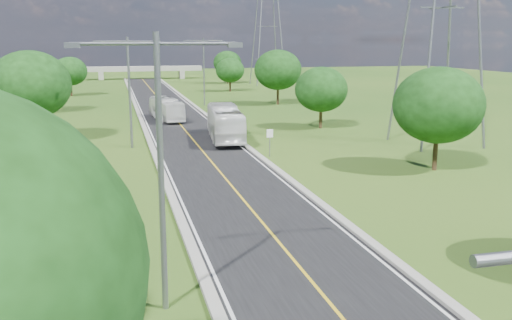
# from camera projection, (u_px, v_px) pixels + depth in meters

# --- Properties ---
(ground) EXTENTS (260.00, 260.00, 0.00)m
(ground) POSITION_uv_depth(u_px,v_px,m) (179.00, 123.00, 68.05)
(ground) COLOR #234714
(ground) RESTS_ON ground
(road) EXTENTS (8.00, 150.00, 0.06)m
(road) POSITION_uv_depth(u_px,v_px,m) (173.00, 116.00, 73.74)
(road) COLOR black
(road) RESTS_ON ground
(curb_left) EXTENTS (0.50, 150.00, 0.22)m
(curb_left) POSITION_uv_depth(u_px,v_px,m) (140.00, 117.00, 72.71)
(curb_left) COLOR gray
(curb_left) RESTS_ON ground
(curb_right) EXTENTS (0.50, 150.00, 0.22)m
(curb_right) POSITION_uv_depth(u_px,v_px,m) (206.00, 115.00, 74.74)
(curb_right) COLOR gray
(curb_right) RESTS_ON ground
(speed_limit_sign) EXTENTS (0.55, 0.09, 2.40)m
(speed_limit_sign) POSITION_uv_depth(u_px,v_px,m) (270.00, 138.00, 48.08)
(speed_limit_sign) COLOR slate
(speed_limit_sign) RESTS_ON ground
(overpass) EXTENTS (30.00, 3.00, 3.20)m
(overpass) POSITION_uv_depth(u_px,v_px,m) (142.00, 69.00, 143.46)
(overpass) COLOR gray
(overpass) RESTS_ON ground
(streetlight_near_left) EXTENTS (5.90, 0.25, 10.00)m
(streetlight_near_left) POSITION_uv_depth(u_px,v_px,m) (160.00, 151.00, 19.85)
(streetlight_near_left) COLOR slate
(streetlight_near_left) RESTS_ON ground
(streetlight_mid_left) EXTENTS (5.90, 0.25, 10.00)m
(streetlight_mid_left) POSITION_uv_depth(u_px,v_px,m) (129.00, 83.00, 51.16)
(streetlight_mid_left) COLOR slate
(streetlight_mid_left) RESTS_ON ground
(streetlight_far_right) EXTENTS (5.90, 0.25, 10.00)m
(streetlight_far_right) POSITION_uv_depth(u_px,v_px,m) (204.00, 66.00, 85.34)
(streetlight_far_right) COLOR slate
(streetlight_far_right) RESTS_ON ground
(power_tower_far) EXTENTS (9.00, 6.40, 28.00)m
(power_tower_far) POSITION_uv_depth(u_px,v_px,m) (268.00, 20.00, 123.55)
(power_tower_far) COLOR slate
(power_tower_far) RESTS_ON ground
(tree_lc) EXTENTS (7.56, 7.56, 8.79)m
(tree_lc) POSITION_uv_depth(u_px,v_px,m) (30.00, 85.00, 53.83)
(tree_lc) COLOR black
(tree_lc) RESTS_ON ground
(tree_ld) EXTENTS (6.72, 6.72, 7.82)m
(tree_ld) POSITION_uv_depth(u_px,v_px,m) (38.00, 76.00, 76.25)
(tree_ld) COLOR black
(tree_ld) RESTS_ON ground
(tree_le) EXTENTS (5.88, 5.88, 6.84)m
(tree_le) POSITION_uv_depth(u_px,v_px,m) (70.00, 71.00, 99.75)
(tree_le) COLOR black
(tree_le) RESTS_ON ground
(tree_rb) EXTENTS (6.72, 6.72, 7.82)m
(tree_rb) POSITION_uv_depth(u_px,v_px,m) (438.00, 105.00, 42.39)
(tree_rb) COLOR black
(tree_rb) RESTS_ON ground
(tree_rc) EXTENTS (5.88, 5.88, 6.84)m
(tree_rc) POSITION_uv_depth(u_px,v_px,m) (321.00, 89.00, 63.15)
(tree_rc) COLOR black
(tree_rc) RESTS_ON ground
(tree_rd) EXTENTS (7.14, 7.14, 8.30)m
(tree_rd) POSITION_uv_depth(u_px,v_px,m) (278.00, 70.00, 86.21)
(tree_rd) COLOR black
(tree_rd) RESTS_ON ground
(tree_re) EXTENTS (5.46, 5.46, 6.35)m
(tree_re) POSITION_uv_depth(u_px,v_px,m) (230.00, 70.00, 108.64)
(tree_re) COLOR black
(tree_re) RESTS_ON ground
(tree_rf) EXTENTS (6.30, 6.30, 7.33)m
(tree_rf) POSITION_uv_depth(u_px,v_px,m) (227.00, 63.00, 128.32)
(tree_rf) COLOR black
(tree_rf) RESTS_ON ground
(bus_outbound) EXTENTS (4.01, 12.12, 3.31)m
(bus_outbound) POSITION_uv_depth(u_px,v_px,m) (225.00, 123.00, 56.00)
(bus_outbound) COLOR white
(bus_outbound) RESTS_ON road
(bus_inbound) EXTENTS (3.59, 9.86, 2.68)m
(bus_inbound) POSITION_uv_depth(u_px,v_px,m) (166.00, 109.00, 69.95)
(bus_inbound) COLOR silver
(bus_inbound) RESTS_ON road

